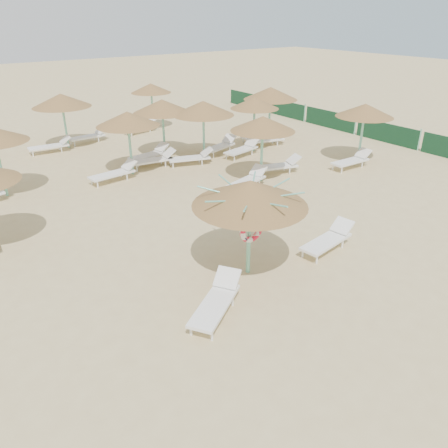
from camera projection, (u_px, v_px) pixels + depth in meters
ground at (258, 273)px, 11.80m from camera, size 120.00×120.00×0.00m
main_palapa at (250, 194)px, 10.84m from camera, size 2.94×2.94×2.64m
lounger_main_a at (217, 301)px, 10.08m from camera, size 2.00×1.61×0.73m
lounger_main_b at (329, 239)px, 12.81m from camera, size 2.05×0.87×0.72m
palapa_field at (166, 111)px, 19.68m from camera, size 18.94×13.74×2.72m
windbreak_fence at (330, 120)px, 26.21m from camera, size 0.08×19.84×1.10m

